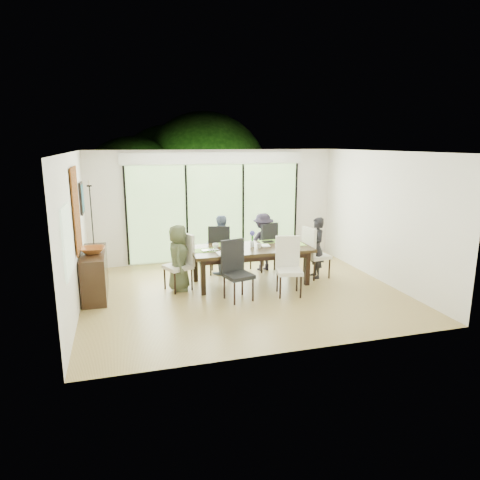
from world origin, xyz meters
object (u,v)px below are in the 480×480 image
object	(u,v)px
chair_near_left	(238,271)
chair_far_left	(220,249)
chair_right_end	(317,252)
laptop	(211,251)
cup_a	(216,246)
sideboard	(95,273)
cup_c	(285,242)
person_left_end	(179,258)
chair_far_right	(263,246)
cup_b	(259,246)
chair_left_end	(178,262)
person_far_left	(220,245)
vase	(252,244)
table_top	(251,249)
chair_near_right	(289,267)
bowl	(93,250)
person_right_end	(317,248)
person_far_right	(263,242)

from	to	relation	value
chair_near_left	chair_far_left	bearing A→B (deg)	74.04
chair_right_end	laptop	bearing A→B (deg)	83.46
cup_a	sideboard	bearing A→B (deg)	-179.56
chair_near_left	cup_c	size ratio (longest dim) A/B	8.87
person_left_end	chair_far_right	bearing A→B (deg)	-56.81
laptop	sideboard	bearing A→B (deg)	168.04
cup_c	chair_near_left	bearing A→B (deg)	-143.27
chair_far_left	cup_a	bearing A→B (deg)	87.51
chair_right_end	cup_b	size ratio (longest dim) A/B	11.00
chair_near_left	chair_right_end	bearing A→B (deg)	9.21
chair_left_end	chair_near_left	size ratio (longest dim) A/B	1.00
person_far_left	laptop	xyz separation A→B (m)	(-0.40, -0.93, 0.12)
chair_left_end	chair_far_left	distance (m)	1.35
vase	cup_a	xyz separation A→B (m)	(-0.75, 0.10, -0.01)
table_top	chair_right_end	size ratio (longest dim) A/B	2.18
person_far_left	sideboard	world-z (taller)	person_far_left
chair_near_right	sideboard	xyz separation A→B (m)	(-3.56, 1.00, -0.13)
chair_near_right	bowl	xyz separation A→B (m)	(-3.56, 0.90, 0.35)
bowl	cup_a	bearing A→B (deg)	2.86
cup_b	chair_near_left	bearing A→B (deg)	-130.17
cup_a	cup_c	distance (m)	1.50
chair_left_end	sideboard	bearing A→B (deg)	-118.60
chair_near_left	vase	world-z (taller)	chair_near_left
table_top	chair_left_end	size ratio (longest dim) A/B	2.18
chair_right_end	chair_far_right	world-z (taller)	same
chair_right_end	chair_near_right	bearing A→B (deg)	122.05
chair_far_left	sideboard	world-z (taller)	chair_far_left
vase	cup_c	xyz separation A→B (m)	(0.75, 0.05, -0.01)
chair_far_left	person_right_end	world-z (taller)	person_right_end
chair_left_end	bowl	world-z (taller)	chair_left_end
table_top	cup_c	bearing A→B (deg)	7.13
person_far_right	chair_near_right	bearing A→B (deg)	81.11
cup_a	sideboard	distance (m)	2.39
chair_near_left	cup_b	xyz separation A→B (m)	(0.65, 0.77, 0.25)
chair_far_left	cup_b	xyz separation A→B (m)	(0.60, -0.95, 0.25)
chair_far_right	person_right_end	size ratio (longest dim) A/B	0.85
table_top	bowl	distance (m)	3.07
person_left_end	cup_a	xyz separation A→B (m)	(0.78, 0.15, 0.16)
chair_near_right	cup_b	xyz separation A→B (m)	(-0.35, 0.77, 0.25)
chair_near_left	cup_a	size ratio (longest dim) A/B	8.87
chair_right_end	bowl	size ratio (longest dim) A/B	2.48
table_top	chair_far_left	xyz separation A→B (m)	(-0.45, 0.85, -0.17)
chair_left_end	chair_near_right	xyz separation A→B (m)	(2.00, -0.87, 0.00)
cup_b	cup_c	distance (m)	0.68
person_far_left	person_far_right	distance (m)	1.00
cup_a	cup_b	size ratio (longest dim) A/B	1.24
person_far_left	chair_far_right	bearing A→B (deg)	170.08
vase	bowl	size ratio (longest dim) A/B	0.27
table_top	chair_left_end	xyz separation A→B (m)	(-1.50, 0.00, -0.17)
cup_b	table_top	bearing A→B (deg)	146.31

